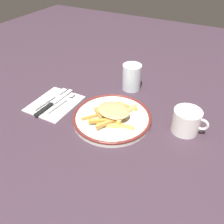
# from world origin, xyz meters

# --- Properties ---
(ground_plane) EXTENTS (2.60, 2.60, 0.00)m
(ground_plane) POSITION_xyz_m (0.00, 0.00, 0.00)
(ground_plane) COLOR #392934
(plate) EXTENTS (0.28, 0.28, 0.02)m
(plate) POSITION_xyz_m (0.00, 0.00, 0.01)
(plate) COLOR silver
(plate) RESTS_ON ground_plane
(fries_heap) EXTENTS (0.19, 0.19, 0.04)m
(fries_heap) POSITION_xyz_m (0.01, 0.00, 0.04)
(fries_heap) COLOR gold
(fries_heap) RESTS_ON plate
(napkin) EXTENTS (0.16, 0.19, 0.01)m
(napkin) POSITION_xyz_m (-0.25, -0.02, 0.00)
(napkin) COLOR silver
(napkin) RESTS_ON ground_plane
(fork) EXTENTS (0.03, 0.18, 0.01)m
(fork) POSITION_xyz_m (-0.28, -0.01, 0.01)
(fork) COLOR silver
(fork) RESTS_ON napkin
(knife) EXTENTS (0.02, 0.21, 0.01)m
(knife) POSITION_xyz_m (-0.25, -0.04, 0.01)
(knife) COLOR black
(knife) RESTS_ON napkin
(spoon) EXTENTS (0.03, 0.15, 0.01)m
(spoon) POSITION_xyz_m (-0.22, 0.01, 0.01)
(spoon) COLOR silver
(spoon) RESTS_ON napkin
(water_glass) EXTENTS (0.08, 0.08, 0.11)m
(water_glass) POSITION_xyz_m (-0.03, 0.23, 0.06)
(water_glass) COLOR silver
(water_glass) RESTS_ON ground_plane
(coffee_mug) EXTENTS (0.12, 0.09, 0.08)m
(coffee_mug) POSITION_xyz_m (0.25, 0.07, 0.04)
(coffee_mug) COLOR white
(coffee_mug) RESTS_ON ground_plane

